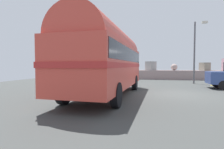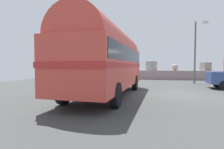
# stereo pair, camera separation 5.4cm
# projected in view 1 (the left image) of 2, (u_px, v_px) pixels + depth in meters

# --- Properties ---
(ground) EXTENTS (32.00, 26.00, 0.02)m
(ground) POSITION_uv_depth(u_px,v_px,m) (175.00, 94.00, 10.18)
(ground) COLOR #3E403F
(breakwater) EXTENTS (31.36, 2.46, 2.43)m
(breakwater) POSITION_uv_depth(u_px,v_px,m) (158.00, 73.00, 21.76)
(breakwater) COLOR gray
(breakwater) RESTS_ON ground
(vintage_coach) EXTENTS (2.81, 8.69, 3.70)m
(vintage_coach) POSITION_uv_depth(u_px,v_px,m) (107.00, 57.00, 9.53)
(vintage_coach) COLOR black
(vintage_coach) RESTS_ON ground
(lamp_post) EXTENTS (1.05, 0.29, 5.51)m
(lamp_post) POSITION_uv_depth(u_px,v_px,m) (196.00, 49.00, 16.04)
(lamp_post) COLOR #5B5B60
(lamp_post) RESTS_ON ground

